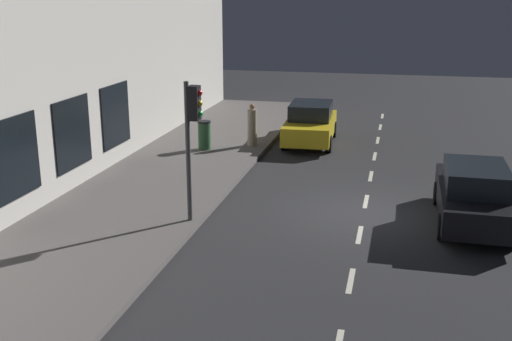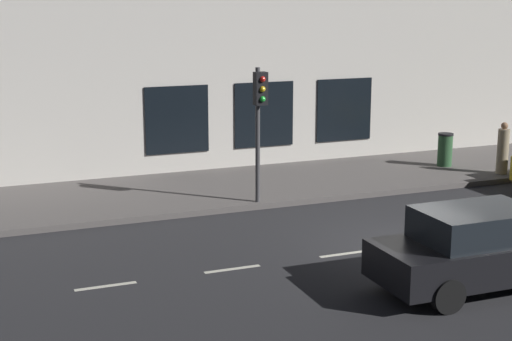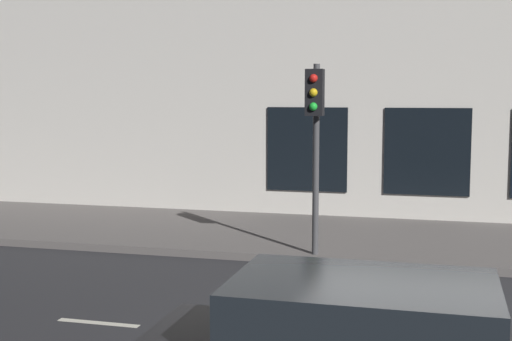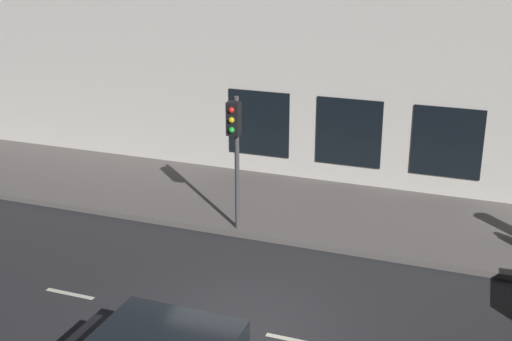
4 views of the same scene
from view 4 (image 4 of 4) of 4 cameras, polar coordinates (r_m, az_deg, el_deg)
name	(u,v)px [view 4 (image 4 of 4)]	position (r m, az deg, el deg)	size (l,w,h in m)	color
ground_plane	(247,331)	(14.40, -0.70, -12.92)	(60.00, 60.00, 0.00)	#28282B
sidewalk	(328,212)	(19.66, 5.87, -3.41)	(4.50, 32.00, 0.15)	#5B5654
building_facade	(355,51)	(20.88, 8.08, 9.62)	(0.65, 32.00, 8.35)	beige
lane_centre_line	(295,340)	(14.12, 3.20, -13.65)	(0.12, 27.20, 0.01)	beige
traffic_light	(235,137)	(17.43, -1.74, 2.78)	(0.46, 0.32, 3.54)	#424244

